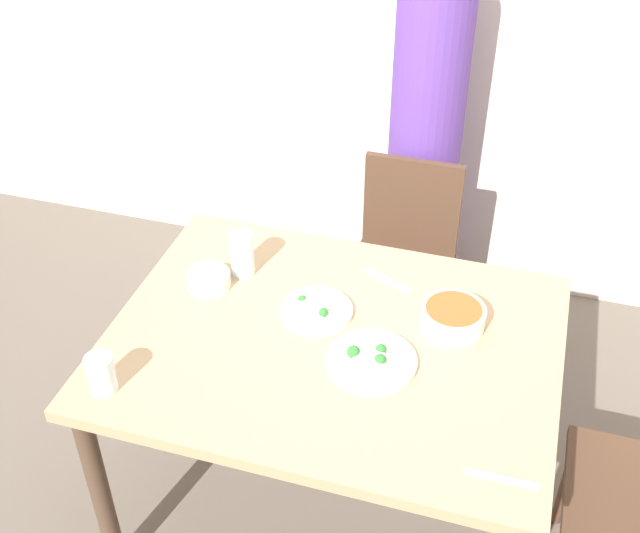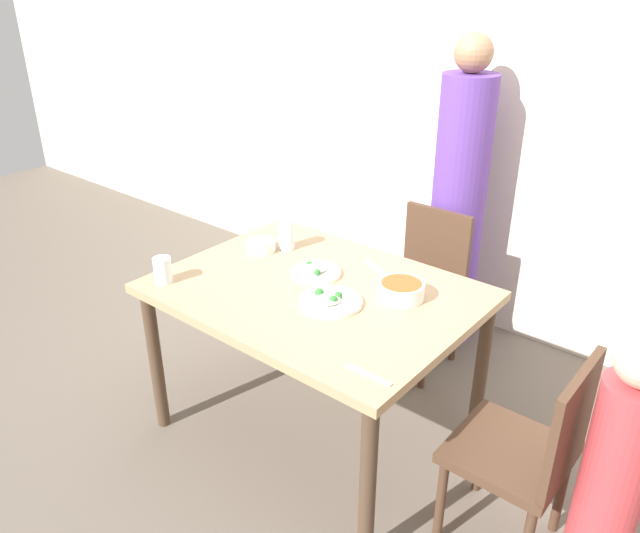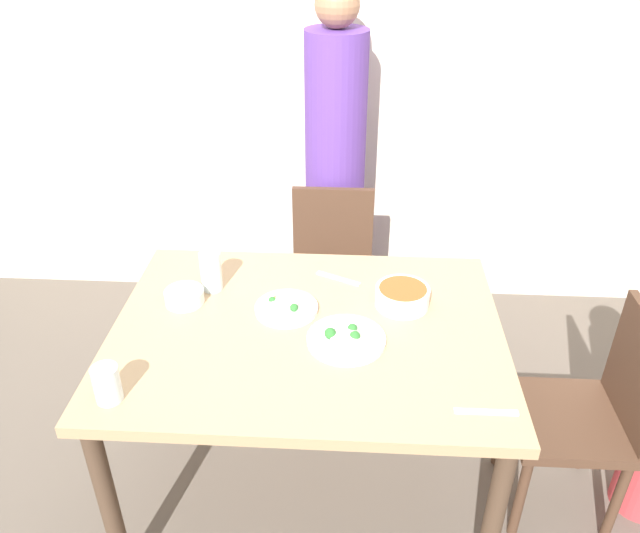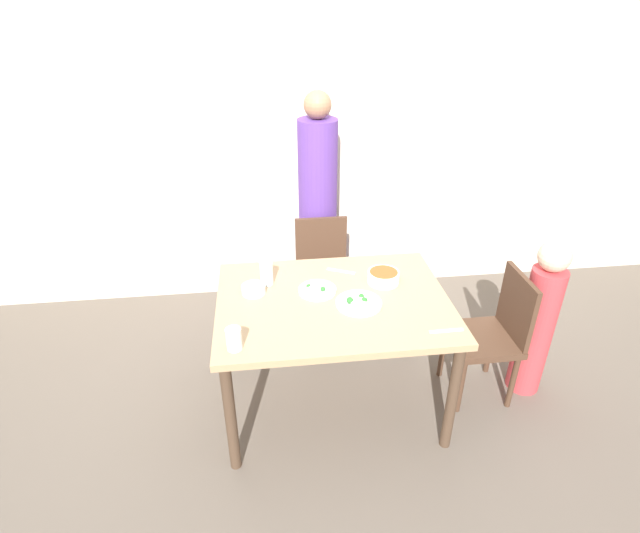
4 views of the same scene
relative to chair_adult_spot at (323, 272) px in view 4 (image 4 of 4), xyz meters
The scene contains 15 objects.
ground_plane 0.95m from the chair_adult_spot, 93.39° to the right, with size 10.00×10.00×0.00m, color #60564C.
wall_back 1.08m from the chair_adult_spot, 94.64° to the left, with size 10.00×0.06×2.70m.
dining_table 0.86m from the chair_adult_spot, 93.39° to the right, with size 1.31×0.99×0.76m.
chair_adult_spot is the anchor object (origin of this frame).
chair_child_spot 1.27m from the chair_adult_spot, 42.19° to the right, with size 0.40×0.40×0.85m.
person_adult 0.47m from the chair_adult_spot, 90.00° to the left, with size 0.29×0.29×1.70m.
person_child 1.49m from the chair_adult_spot, 35.01° to the right, with size 0.21×0.21×1.06m.
bowl_curry 0.80m from the chair_adult_spot, 67.84° to the right, with size 0.19×0.19×0.07m.
plate_rice_adult 0.96m from the chair_adult_spot, 84.72° to the right, with size 0.26×0.26×0.06m.
plate_rice_child 0.81m from the chair_adult_spot, 100.20° to the right, with size 0.22×0.22×0.05m.
bowl_rice_small 0.92m from the chair_adult_spot, 125.07° to the right, with size 0.14×0.14×0.05m.
glass_water_tall 0.83m from the chair_adult_spot, 124.23° to the right, with size 0.08×0.08×0.15m.
glass_water_short 1.39m from the chair_adult_spot, 116.14° to the right, with size 0.08×0.08×0.11m.
fork_steel 0.60m from the chair_adult_spot, 85.05° to the right, with size 0.17×0.10×0.01m.
spoon_steel 1.33m from the chair_adult_spot, 67.99° to the right, with size 0.18×0.02×0.01m.
Camera 4 is at (-0.36, -2.34, 2.30)m, focal length 28.00 mm.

